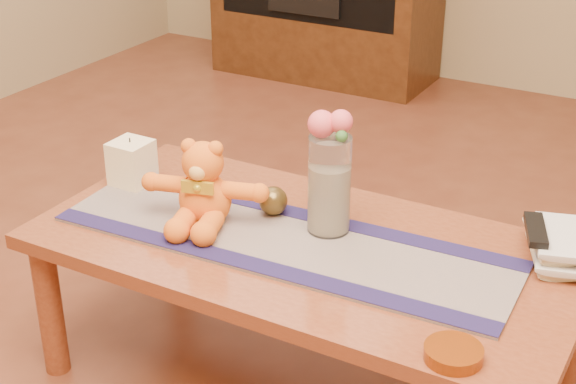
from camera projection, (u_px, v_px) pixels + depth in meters
The scene contains 25 objects.
floor at pixel (304, 382), 2.36m from camera, with size 5.50×5.50×0.00m, color #5C2B1A.
coffee_table_top at pixel (305, 248), 2.18m from camera, with size 1.40×0.70×0.04m, color maroon.
table_leg_fl at pixel (50, 309), 2.33m from camera, with size 0.07×0.07×0.41m, color maroon.
table_leg_bl at pixel (175, 222), 2.78m from camera, with size 0.07×0.07×0.41m, color maroon.
table_leg_br at pixel (571, 334), 2.22m from camera, with size 0.07×0.07×0.41m, color maroon.
persian_runner at pixel (283, 240), 2.16m from camera, with size 1.20×0.35×0.01m, color #1A1947.
runner_border_near at pixel (256, 265), 2.05m from camera, with size 1.20×0.06×0.00m, color #1C1644.
runner_border_far at pixel (308, 215), 2.28m from camera, with size 1.20×0.06×0.00m, color #1C1644.
teddy_bear at pixel (204, 183), 2.21m from camera, with size 0.32×0.26×0.22m, color orange, non-canonical shape.
pillar_candle at pixel (132, 162), 2.44m from camera, with size 0.11×0.11×0.13m, color #FFEEBB.
candle_wick at pixel (130, 140), 2.41m from camera, with size 0.00×0.00×0.01m, color black.
glass_vase at pixel (329, 185), 2.15m from camera, with size 0.11×0.11×0.26m, color silver.
potpourri_fill at pixel (329, 198), 2.17m from camera, with size 0.09×0.09×0.18m, color beige.
rose_left at pixel (322, 124), 2.08m from camera, with size 0.07×0.07×0.07m, color #E95260.
rose_right at pixel (341, 122), 2.07m from camera, with size 0.06×0.06×0.06m, color #E95260.
blue_flower_back at pixel (341, 123), 2.11m from camera, with size 0.04×0.04×0.04m, color #5263B1.
blue_flower_side at pixel (323, 125), 2.11m from camera, with size 0.04×0.04×0.04m, color #5263B1.
leaf_sprig at pixel (342, 136), 2.05m from camera, with size 0.03×0.03×0.03m, color #33662D.
bronze_ball at pixel (273, 201), 2.27m from camera, with size 0.08×0.08×0.08m, color #503D1A.
book_bottom at pixel (531, 254), 2.09m from camera, with size 0.17×0.22×0.02m, color beige.
book_lower at pixel (535, 249), 2.08m from camera, with size 0.16×0.22×0.02m, color beige.
book_upper at pixel (531, 240), 2.07m from camera, with size 0.17×0.22×0.02m, color beige.
book_top at pixel (536, 235), 2.06m from camera, with size 0.16×0.22×0.02m, color beige.
tv_remote at pixel (536, 230), 2.05m from camera, with size 0.04×0.16×0.02m, color black.
amber_dish at pixel (453, 353), 1.72m from camera, with size 0.12×0.12×0.03m, color #BF5914.
Camera 1 is at (0.89, -1.67, 1.52)m, focal length 52.77 mm.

